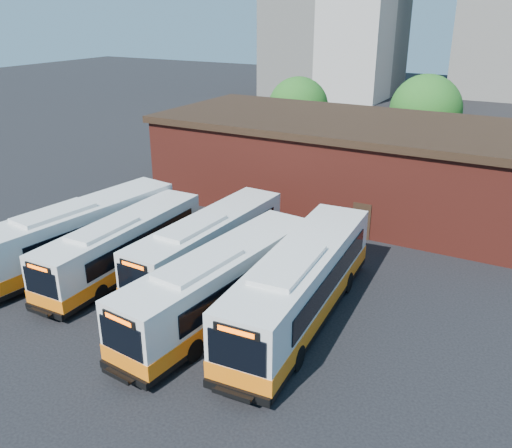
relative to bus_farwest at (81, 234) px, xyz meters
The scene contains 10 objects.
ground 10.82m from the bus_farwest, 15.99° to the right, with size 220.00×220.00×0.00m, color black.
bus_farwest is the anchor object (origin of this frame).
bus_west 3.24m from the bus_farwest, ahead, with size 2.70×12.01×3.26m.
bus_midwest 7.73m from the bus_farwest, 18.09° to the left, with size 2.98×12.40×3.35m.
bus_mideast 10.65m from the bus_farwest, ahead, with size 3.86×13.13×3.53m.
bus_east 13.97m from the bus_farwest, ahead, with size 3.75×13.90×3.75m.
transit_worker 14.57m from the bus_farwest, 19.07° to the right, with size 0.64×0.42×1.75m, color black.
depot_building 19.98m from the bus_farwest, 58.89° to the left, with size 28.60×12.60×6.40m.
tree_west 29.21m from the bus_farwest, 89.43° to the left, with size 6.00×6.00×7.65m.
tree_mid 33.57m from the bus_farwest, 68.41° to the left, with size 6.56×6.56×8.36m.
Camera 1 is at (12.82, -17.46, 13.97)m, focal length 38.00 mm.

